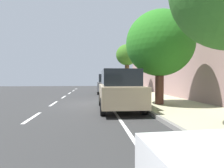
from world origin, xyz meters
name	(u,v)px	position (x,y,z in m)	size (l,w,h in m)	color
ground	(99,104)	(0.00, 0.00, 0.00)	(56.18, 56.18, 0.00)	#2F2F2F
sidewalk	(162,102)	(4.06, 0.00, 0.08)	(3.76, 35.11, 0.15)	#AEAB87
curb_edge	(132,102)	(2.10, 0.00, 0.08)	(0.16, 35.11, 0.15)	gray
lane_stripe_centre	(54,104)	(-2.80, 0.34, 0.00)	(0.14, 35.80, 0.01)	white
lane_stripe_bike_edge	(109,104)	(0.63, 0.00, 0.00)	(0.12, 35.11, 0.01)	white
building_facade	(194,57)	(6.20, 0.00, 2.97)	(0.50, 35.11, 5.94)	gray
parked_suv_tan_second	(119,89)	(0.93, -2.30, 1.03)	(2.04, 4.73, 1.99)	tan
parked_suv_grey_mid	(107,84)	(1.17, 7.88, 1.03)	(2.22, 4.82, 1.99)	slate
bicycle_at_curb	(120,94)	(1.64, 2.04, 0.39)	(1.69, 0.67, 0.78)	black
cyclist_with_backpack	(124,87)	(1.86, 1.59, 0.99)	(0.44, 0.62, 1.63)	#C6B284
street_tree_mid_block	(160,44)	(3.29, -1.59, 3.47)	(3.69, 3.69, 5.13)	#553329
street_tree_far_end	(127,56)	(3.29, 8.12, 3.96)	(2.33, 2.33, 5.03)	#4C341F
fire_hydrant	(127,90)	(2.53, 4.26, 0.58)	(0.22, 0.22, 0.84)	red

